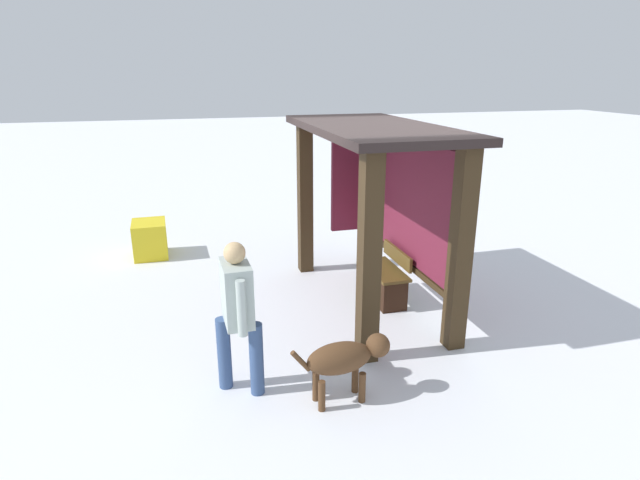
# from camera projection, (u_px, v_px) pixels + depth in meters

# --- Properties ---
(ground_plane) EXTENTS (60.00, 60.00, 0.00)m
(ground_plane) POSITION_uv_depth(u_px,v_px,m) (367.00, 301.00, 7.26)
(ground_plane) COLOR white
(bus_shelter) EXTENTS (3.29, 1.55, 2.45)m
(bus_shelter) POSITION_uv_depth(u_px,v_px,m) (380.00, 181.00, 6.84)
(bus_shelter) COLOR #352614
(bus_shelter) RESTS_ON ground
(bench_left_inside) EXTENTS (0.94, 0.41, 0.75)m
(bench_left_inside) POSITION_uv_depth(u_px,v_px,m) (386.00, 278.00, 7.22)
(bench_left_inside) COLOR #543E1A
(bench_left_inside) RESTS_ON ground
(person_walking) EXTENTS (0.66, 0.44, 1.59)m
(person_walking) POSITION_uv_depth(u_px,v_px,m) (237.00, 306.00, 4.97)
(person_walking) COLOR #A9B7B1
(person_walking) RESTS_ON ground
(dog) EXTENTS (0.33, 1.01, 0.66)m
(dog) POSITION_uv_depth(u_px,v_px,m) (346.00, 358.00, 4.96)
(dog) COLOR #52351E
(dog) RESTS_ON ground
(grit_bin) EXTENTS (0.71, 0.58, 0.62)m
(grit_bin) POSITION_uv_depth(u_px,v_px,m) (150.00, 239.00, 8.95)
(grit_bin) COLOR yellow
(grit_bin) RESTS_ON ground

